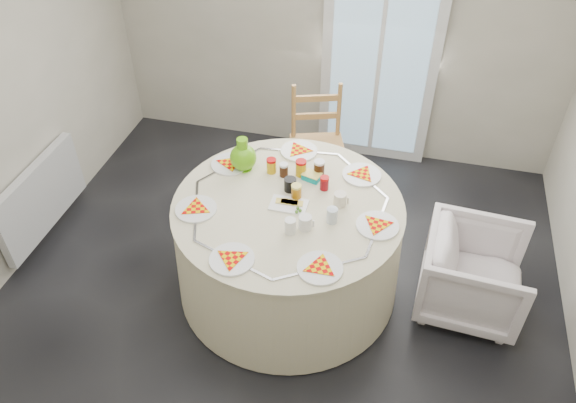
% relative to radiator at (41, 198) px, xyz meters
% --- Properties ---
extents(floor, '(4.00, 4.00, 0.00)m').
position_rel_radiator_xyz_m(floor, '(1.94, -0.20, -0.38)').
color(floor, black).
rests_on(floor, ground).
extents(wall_back, '(4.00, 0.02, 2.60)m').
position_rel_radiator_xyz_m(wall_back, '(1.94, 1.80, 0.92)').
color(wall_back, '#BCB5A3').
rests_on(wall_back, floor).
extents(glass_door, '(1.00, 0.08, 2.10)m').
position_rel_radiator_xyz_m(glass_door, '(2.34, 1.75, 0.67)').
color(glass_door, silver).
rests_on(glass_door, floor).
extents(radiator, '(0.07, 1.00, 0.55)m').
position_rel_radiator_xyz_m(radiator, '(0.00, 0.00, 0.00)').
color(radiator, silver).
rests_on(radiator, floor).
extents(table, '(1.58, 1.58, 0.80)m').
position_rel_radiator_xyz_m(table, '(1.98, -0.05, -0.01)').
color(table, beige).
rests_on(table, floor).
extents(wooden_chair, '(0.55, 0.53, 0.98)m').
position_rel_radiator_xyz_m(wooden_chair, '(1.96, 1.03, 0.09)').
color(wooden_chair, '#C18042').
rests_on(wooden_chair, floor).
extents(armchair, '(0.67, 0.71, 0.69)m').
position_rel_radiator_xyz_m(armchair, '(3.26, 0.07, 0.01)').
color(armchair, silver).
rests_on(armchair, floor).
extents(place_settings, '(1.79, 1.79, 0.03)m').
position_rel_radiator_xyz_m(place_settings, '(1.98, -0.05, 0.39)').
color(place_settings, white).
rests_on(place_settings, table).
extents(jar_cluster, '(0.49, 0.32, 0.13)m').
position_rel_radiator_xyz_m(jar_cluster, '(1.97, 0.21, 0.44)').
color(jar_cluster, '#AC741A').
rests_on(jar_cluster, table).
extents(butter_tub, '(0.15, 0.12, 0.05)m').
position_rel_radiator_xyz_m(butter_tub, '(2.07, 0.24, 0.41)').
color(butter_tub, '#039DA4').
rests_on(butter_tub, table).
extents(green_pitcher, '(0.20, 0.20, 0.24)m').
position_rel_radiator_xyz_m(green_pitcher, '(1.58, 0.25, 0.49)').
color(green_pitcher, '#58AD0F').
rests_on(green_pitcher, table).
extents(cheese_platter, '(0.24, 0.16, 0.03)m').
position_rel_radiator_xyz_m(cheese_platter, '(1.99, -0.06, 0.39)').
color(cheese_platter, white).
rests_on(cheese_platter, table).
extents(mugs_glasses, '(0.64, 0.64, 0.11)m').
position_rel_radiator_xyz_m(mugs_glasses, '(2.14, -0.03, 0.43)').
color(mugs_glasses, '#9A9A9A').
rests_on(mugs_glasses, table).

